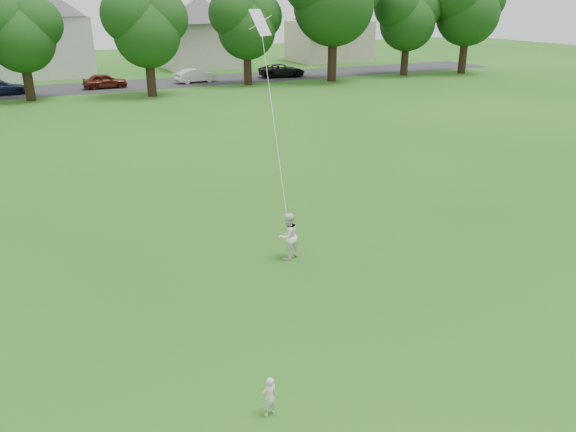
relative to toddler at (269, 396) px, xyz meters
name	(u,v)px	position (x,y,z in m)	size (l,w,h in m)	color
ground	(240,362)	(0.09, 1.74, -0.41)	(160.00, 160.00, 0.00)	#1A5012
street	(57,90)	(0.09, 43.74, -0.41)	(90.00, 7.00, 0.01)	#2D2D30
toddler	(269,396)	(0.00, 0.00, 0.00)	(0.30, 0.20, 0.83)	silver
older_boy	(288,236)	(3.27, 5.91, 0.30)	(0.70, 0.54, 1.43)	white
kite	(273,117)	(3.87, 8.22, 3.34)	(1.12, 2.77, 7.24)	silver
tree_row	(94,6)	(3.09, 38.02, 6.24)	(81.67, 9.03, 11.85)	black
parked_cars	(29,86)	(-2.02, 42.74, 0.20)	(54.35, 2.55, 1.25)	black
house_row	(18,25)	(-1.85, 53.74, 4.36)	(77.13, 13.91, 10.24)	beige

